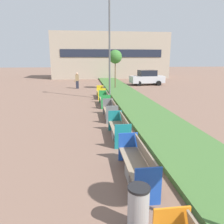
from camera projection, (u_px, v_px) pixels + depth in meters
name	position (u px, v px, depth m)	size (l,w,h in m)	color
planter_grass_strip	(160.00, 124.00, 10.79)	(2.80, 120.00, 0.18)	#426B33
building_backdrop	(110.00, 56.00, 37.88)	(19.41, 6.15, 7.44)	tan
bench_blue_frame	(137.00, 166.00, 5.98)	(0.65, 2.34, 0.94)	gray
bench_teal_frame	(119.00, 130.00, 9.04)	(0.65, 2.19, 0.94)	gray
bench_grey_frame	(111.00, 112.00, 12.11)	(0.65, 2.11, 0.94)	gray
bench_green_frame	(105.00, 100.00, 15.40)	(0.65, 2.20, 0.94)	gray
bench_yellow_frame	(101.00, 93.00, 18.55)	(0.65, 2.14, 0.94)	gray
litter_bin	(138.00, 208.00, 4.17)	(0.43, 0.43, 0.92)	#9EA0A5
street_lamp_post	(110.00, 42.00, 16.84)	(0.24, 0.44, 8.21)	#56595B
sapling_tree_far	(115.00, 57.00, 23.05)	(1.42, 1.42, 4.15)	brown
pedestrian_walking	(77.00, 80.00, 24.15)	(0.53, 0.24, 1.77)	#232633
parked_car_distant	(147.00, 78.00, 27.43)	(4.34, 2.13, 1.86)	#B7BABF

